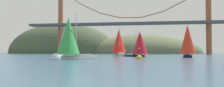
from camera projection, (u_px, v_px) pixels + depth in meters
name	position (u px, v px, depth m)	size (l,w,h in m)	color
ground_plane	(82.00, 64.00, 28.39)	(360.00, 360.00, 0.00)	#385670
headland_left	(62.00, 53.00, 170.04)	(85.02, 44.00, 45.58)	#425138
headland_center	(142.00, 53.00, 161.03)	(84.91, 44.00, 27.07)	#5B6647
suspension_bridge	(131.00, 22.00, 122.86)	(116.94, 6.00, 37.65)	brown
sailboat_red_spinnaker	(119.00, 42.00, 79.43)	(6.30, 9.92, 10.37)	#B7B2A8
sailboat_white_mainsail	(64.00, 42.00, 71.40)	(5.04, 7.74, 9.43)	white
sailboat_scarlet_sail	(188.00, 41.00, 58.47)	(4.47, 7.68, 8.68)	#191E4C
sailboat_crimson_sail	(140.00, 43.00, 66.92)	(8.01, 6.82, 8.06)	#191E4C
sailboat_green_sail	(69.00, 37.00, 45.98)	(8.75, 5.61, 9.42)	white
channel_buoy	(139.00, 57.00, 47.68)	(1.10, 1.10, 2.64)	gold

